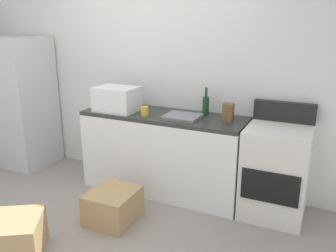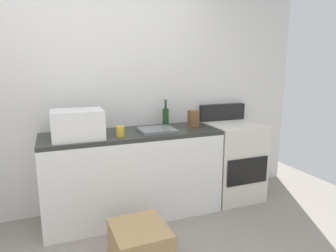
{
  "view_description": "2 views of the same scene",
  "coord_description": "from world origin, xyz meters",
  "px_view_note": "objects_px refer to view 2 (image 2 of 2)",
  "views": [
    {
      "loc": [
        1.93,
        -2.14,
        1.88
      ],
      "look_at": [
        0.47,
        0.95,
        0.85
      ],
      "focal_mm": 37.91,
      "sensor_mm": 36.0,
      "label": 1
    },
    {
      "loc": [
        -0.42,
        -1.65,
        1.56
      ],
      "look_at": [
        0.62,
        1.0,
        0.98
      ],
      "focal_mm": 31.33,
      "sensor_mm": 36.0,
      "label": 2
    }
  ],
  "objects_px": {
    "wine_bottle": "(166,117)",
    "stove_oven": "(232,159)",
    "coffee_mug": "(120,131)",
    "cardboard_box_medium": "(140,244)",
    "microwave": "(78,124)",
    "knife_block": "(193,119)"
  },
  "relations": [
    {
      "from": "coffee_mug",
      "to": "cardboard_box_medium",
      "type": "distance_m",
      "value": 1.03
    },
    {
      "from": "wine_bottle",
      "to": "stove_oven",
      "type": "bearing_deg",
      "value": -10.79
    },
    {
      "from": "wine_bottle",
      "to": "coffee_mug",
      "type": "distance_m",
      "value": 0.65
    },
    {
      "from": "wine_bottle",
      "to": "coffee_mug",
      "type": "bearing_deg",
      "value": -152.54
    },
    {
      "from": "microwave",
      "to": "wine_bottle",
      "type": "height_order",
      "value": "wine_bottle"
    },
    {
      "from": "microwave",
      "to": "wine_bottle",
      "type": "relative_size",
      "value": 1.53
    },
    {
      "from": "cardboard_box_medium",
      "to": "stove_oven",
      "type": "bearing_deg",
      "value": 30.12
    },
    {
      "from": "knife_block",
      "to": "cardboard_box_medium",
      "type": "height_order",
      "value": "knife_block"
    },
    {
      "from": "stove_oven",
      "to": "cardboard_box_medium",
      "type": "height_order",
      "value": "stove_oven"
    },
    {
      "from": "stove_oven",
      "to": "coffee_mug",
      "type": "distance_m",
      "value": 1.46
    },
    {
      "from": "coffee_mug",
      "to": "knife_block",
      "type": "height_order",
      "value": "knife_block"
    },
    {
      "from": "microwave",
      "to": "wine_bottle",
      "type": "xyz_separation_m",
      "value": [
        0.96,
        0.25,
        -0.03
      ]
    },
    {
      "from": "coffee_mug",
      "to": "knife_block",
      "type": "relative_size",
      "value": 0.56
    },
    {
      "from": "wine_bottle",
      "to": "cardboard_box_medium",
      "type": "bearing_deg",
      "value": -121.6
    },
    {
      "from": "stove_oven",
      "to": "coffee_mug",
      "type": "bearing_deg",
      "value": -173.8
    },
    {
      "from": "coffee_mug",
      "to": "cardboard_box_medium",
      "type": "bearing_deg",
      "value": -90.69
    },
    {
      "from": "wine_bottle",
      "to": "cardboard_box_medium",
      "type": "height_order",
      "value": "wine_bottle"
    },
    {
      "from": "stove_oven",
      "to": "wine_bottle",
      "type": "bearing_deg",
      "value": 169.21
    },
    {
      "from": "coffee_mug",
      "to": "knife_block",
      "type": "distance_m",
      "value": 0.88
    },
    {
      "from": "knife_block",
      "to": "stove_oven",
      "type": "bearing_deg",
      "value": -2.98
    },
    {
      "from": "microwave",
      "to": "knife_block",
      "type": "relative_size",
      "value": 2.56
    },
    {
      "from": "wine_bottle",
      "to": "coffee_mug",
      "type": "xyz_separation_m",
      "value": [
        -0.58,
        -0.3,
        -0.06
      ]
    }
  ]
}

